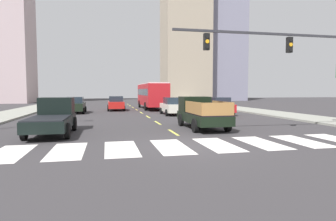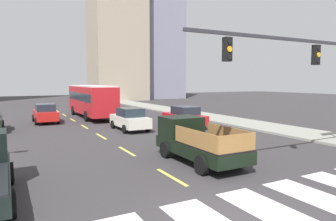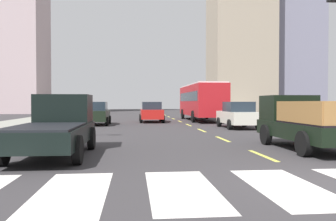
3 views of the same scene
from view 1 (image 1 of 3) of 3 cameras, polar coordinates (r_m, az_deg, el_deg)
The scene contains 28 objects.
ground_plane at distance 12.41m, azimuth 5.34°, elevation -6.98°, with size 160.00×160.00×0.00m, color #353234.
sidewalk_right at distance 34.01m, azimuth 16.93°, elevation -0.07°, with size 3.91×110.00×0.15m, color gray.
sidewalk_left at distance 31.09m, azimuth -29.35°, elevation -0.76°, with size 3.91×110.00×0.15m, color gray.
crosswalk_stripe_1 at distance 12.39m, azimuth -29.11°, elevation -7.47°, with size 1.32×3.37×0.01m, color silver.
crosswalk_stripe_2 at distance 11.95m, azimuth -19.43°, elevation -7.60°, with size 1.32×3.37×0.01m, color silver.
crosswalk_stripe_3 at distance 11.87m, azimuth -9.32°, elevation -7.50°, with size 1.32×3.37×0.01m, color silver.
crosswalk_stripe_4 at distance 12.15m, azimuth 0.61°, elevation -7.18°, with size 1.32×3.37×0.01m, color silver.
crosswalk_stripe_5 at distance 12.76m, azimuth 9.83°, elevation -6.70°, with size 1.32×3.37×0.01m, color silver.
crosswalk_stripe_6 at distance 13.67m, azimuth 17.99°, elevation -6.12°, with size 1.32×3.37×0.01m, color silver.
crosswalk_stripe_7 at distance 14.82m, azimuth 24.99°, elevation -5.53°, with size 1.32×3.37×0.01m, color silver.
lane_dash_0 at distance 16.22m, azimuth 1.06°, elevation -4.37°, with size 0.16×2.40×0.01m, color #D3D14D.
lane_dash_1 at distance 21.08m, azimuth -2.07°, elevation -2.45°, with size 0.16×2.40×0.01m, color #D3D14D.
lane_dash_2 at distance 25.99m, azimuth -4.01°, elevation -1.25°, with size 0.16×2.40×0.01m, color #D3D14D.
lane_dash_3 at distance 30.93m, azimuth -5.34°, elevation -0.43°, with size 0.16×2.40×0.01m, color #D3D14D.
lane_dash_4 at distance 35.89m, azimuth -6.30°, elevation 0.16°, with size 0.16×2.40×0.01m, color #D3D14D.
lane_dash_5 at distance 40.85m, azimuth -7.03°, elevation 0.61°, with size 0.16×2.40×0.01m, color #D3D14D.
lane_dash_6 at distance 45.83m, azimuth -7.59°, elevation 0.97°, with size 0.16×2.40×0.01m, color #D3D14D.
lane_dash_7 at distance 50.81m, azimuth -8.05°, elevation 1.25°, with size 0.16×2.40×0.01m, color #D3D14D.
pickup_stakebed at distance 18.30m, azimuth 6.46°, elevation -0.51°, with size 2.18×5.20×1.96m.
pickup_dark at distance 16.92m, azimuth -21.88°, elevation -1.18°, with size 2.18×5.20×1.96m.
city_bus at distance 37.27m, azimuth -3.23°, elevation 3.32°, with size 2.72×10.80×3.32m.
sedan_near_left at distance 34.80m, azimuth -10.34°, elevation 1.42°, with size 2.02×4.40×1.72m.
sedan_near_right at distance 28.62m, azimuth 10.04°, elevation 0.89°, with size 2.02×4.40×1.72m.
sedan_far at distance 31.63m, azimuth -17.97°, elevation 1.05°, with size 2.02×4.40×1.72m.
sedan_mid at distance 28.00m, azimuth 0.99°, elevation 0.89°, with size 2.02×4.40×1.72m.
traffic_signal_gantry at distance 18.04m, azimuth 26.50°, elevation 9.77°, with size 12.02×0.27×6.00m.
block_mid_left at distance 68.35m, azimuth 3.46°, elevation 14.84°, with size 10.18×9.12×30.59m, color tan.
block_mid_right at distance 73.50m, azimuth 9.99°, elevation 13.07°, with size 11.34×9.63×28.19m, color gray.
Camera 1 is at (-3.69, -11.62, 2.35)m, focal length 30.57 mm.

